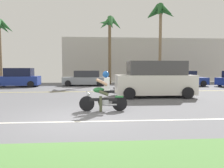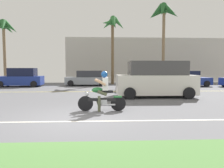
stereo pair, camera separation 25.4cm
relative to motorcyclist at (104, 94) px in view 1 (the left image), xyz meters
name	(u,v)px [view 1 (the left image)]	position (x,y,z in m)	size (l,w,h in m)	color
ground	(81,104)	(-0.99, 1.69, -0.67)	(56.00, 30.00, 0.04)	slate
lane_line_near	(73,122)	(-0.99, -1.57, -0.65)	(50.40, 0.12, 0.01)	silver
lane_line_far	(87,92)	(-0.99, 6.80, -0.65)	(50.40, 0.12, 0.01)	yellow
motorcyclist	(104,94)	(0.00, 0.00, 0.00)	(1.84, 0.60, 1.54)	black
suv_nearby	(155,80)	(3.10, 3.97, 0.34)	(4.64, 2.25, 2.06)	white
parked_car_0	(18,78)	(-7.44, 11.42, 0.13)	(4.02, 2.13, 1.69)	navy
parked_car_1	(85,79)	(-1.39, 12.34, 0.03)	(4.12, 2.02, 1.45)	#8C939E
parked_car_2	(140,80)	(3.49, 9.86, 0.02)	(3.75, 2.18, 1.42)	beige
parked_car_3	(182,79)	(7.72, 10.95, 0.03)	(4.48, 2.04, 1.44)	navy
palm_tree_0	(110,29)	(1.09, 14.04, 5.14)	(2.64, 2.84, 7.07)	brown
palm_tree_1	(160,17)	(6.65, 14.66, 6.66)	(3.60, 3.57, 8.65)	#846B4C
building_far	(146,61)	(6.30, 19.69, 2.09)	(21.56, 4.00, 5.48)	#BCB7AD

